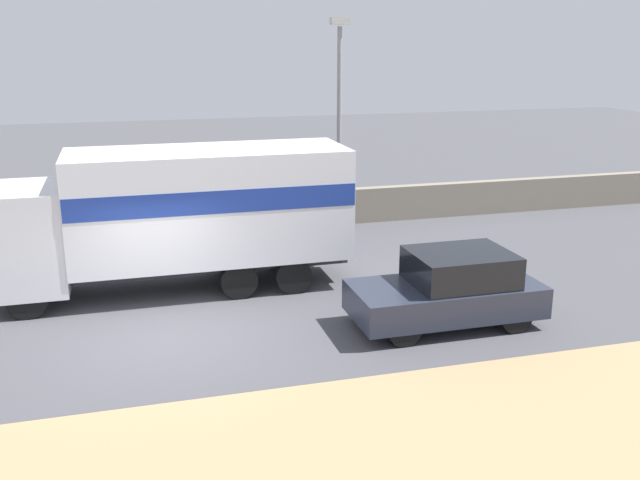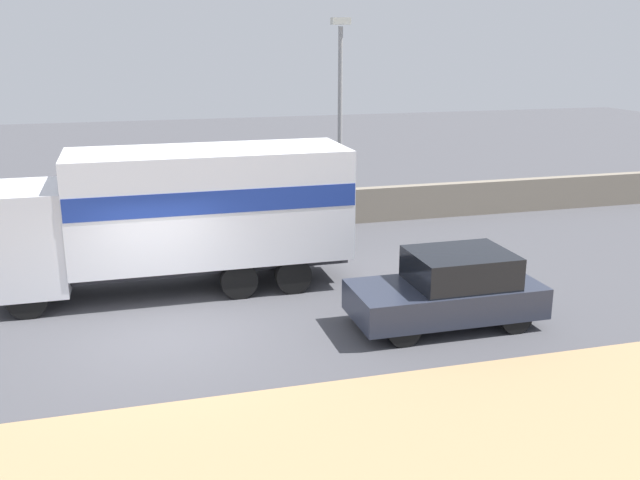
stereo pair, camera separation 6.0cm
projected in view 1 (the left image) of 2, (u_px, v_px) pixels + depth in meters
ground_plane at (166, 339)px, 14.19m from camera, size 80.00×80.00×0.00m
stone_wall_backdrop at (147, 219)px, 21.29m from camera, size 60.00×0.35×1.12m
street_lamp at (339, 109)px, 21.49m from camera, size 0.56×0.28×6.35m
box_truck at (182, 211)px, 16.55m from camera, size 8.15×2.40×3.32m
car_hatchback at (450, 289)px, 14.73m from camera, size 3.92×1.79×1.56m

